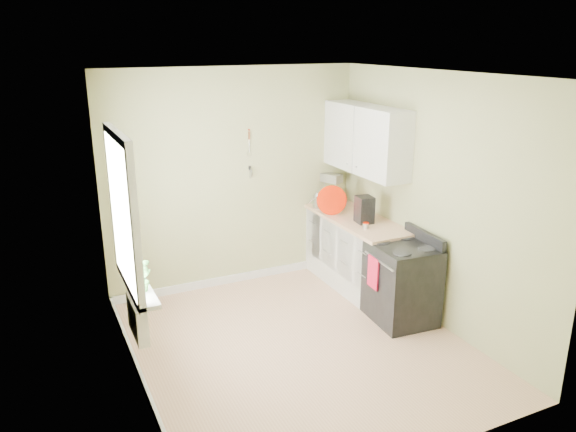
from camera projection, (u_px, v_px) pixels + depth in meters
name	position (u px, v px, depth m)	size (l,w,h in m)	color
floor	(300.00, 347.00, 5.72)	(3.20, 3.60, 0.02)	tan
ceiling	(301.00, 73.00, 4.90)	(3.20, 3.60, 0.02)	white
wall_back	(234.00, 179.00, 6.87)	(3.20, 0.02, 2.70)	#B5B67C
wall_left	(127.00, 247.00, 4.65)	(0.02, 3.60, 2.70)	#B5B67C
wall_right	(435.00, 201.00, 5.97)	(0.02, 3.60, 2.70)	#B5B67C
base_cabinets	(357.00, 254.00, 6.98)	(0.60, 1.60, 0.87)	white
countertop	(358.00, 220.00, 6.84)	(0.64, 1.60, 0.04)	#EBBB90
upper_cabinets	(366.00, 139.00, 6.69)	(0.35, 1.40, 0.80)	white
window	(122.00, 214.00, 4.86)	(0.06, 1.14, 1.44)	white
window_sill	(137.00, 283.00, 5.09)	(0.18, 1.14, 0.04)	white
radiator	(138.00, 319.00, 5.14)	(0.12, 0.50, 0.35)	white
wall_utensils	(250.00, 161.00, 6.86)	(0.02, 0.14, 0.58)	#EBBB90
stove	(402.00, 282.00, 6.15)	(0.68, 0.76, 1.00)	black
stand_mixer	(329.00, 189.00, 7.42)	(0.34, 0.41, 0.44)	#B2B2B7
kettle	(317.00, 200.00, 7.22)	(0.20, 0.12, 0.20)	silver
coffee_maker	(364.00, 210.00, 6.62)	(0.21, 0.22, 0.32)	black
red_tray	(332.00, 200.00, 6.91)	(0.37, 0.37, 0.02)	#B21701
jar	(366.00, 225.00, 6.44)	(0.07, 0.07, 0.07)	tan
plant_a	(142.00, 275.00, 4.83)	(0.17, 0.11, 0.31)	#33702B
plant_b	(138.00, 269.00, 4.99)	(0.15, 0.12, 0.27)	#33702B
plant_c	(128.00, 250.00, 5.41)	(0.17, 0.17, 0.30)	#33702B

